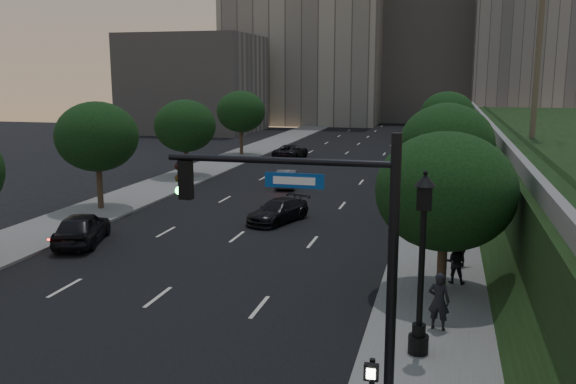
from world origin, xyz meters
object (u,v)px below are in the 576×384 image
(sedan_far_left, at_px, (291,152))
(sedan_near_right, at_px, (278,211))
(sedan_mid_left, at_px, (287,178))
(sedan_far_right, at_px, (398,171))
(traffic_signal_mast, at_px, (345,275))
(pedestrian_a, at_px, (439,301))
(pedestrian_b, at_px, (455,262))
(street_lamp, at_px, (421,273))
(sedan_near_left, at_px, (82,228))
(pedestrian_c, at_px, (461,248))

(sedan_far_left, relative_size, sedan_near_right, 1.17)
(sedan_mid_left, relative_size, sedan_near_right, 0.91)
(sedan_near_right, bearing_deg, sedan_far_right, 90.40)
(traffic_signal_mast, bearing_deg, sedan_far_left, 105.78)
(pedestrian_a, bearing_deg, traffic_signal_mast, 81.51)
(pedestrian_b, bearing_deg, traffic_signal_mast, 78.79)
(traffic_signal_mast, distance_m, street_lamp, 4.30)
(street_lamp, xyz_separation_m, sedan_near_left, (-16.71, 8.50, -1.82))
(sedan_near_left, distance_m, pedestrian_c, 18.09)
(sedan_far_left, distance_m, pedestrian_a, 42.29)
(sedan_mid_left, bearing_deg, sedan_far_left, -85.20)
(traffic_signal_mast, distance_m, sedan_mid_left, 31.50)
(sedan_mid_left, relative_size, pedestrian_b, 2.39)
(sedan_near_left, bearing_deg, sedan_far_left, -110.94)
(sedan_far_left, height_order, pedestrian_b, pedestrian_b)
(sedan_near_left, relative_size, pedestrian_b, 2.79)
(sedan_mid_left, height_order, pedestrian_a, pedestrian_a)
(sedan_far_right, bearing_deg, pedestrian_c, -62.23)
(traffic_signal_mast, relative_size, street_lamp, 1.25)
(sedan_near_right, xyz_separation_m, sedan_far_right, (5.50, 15.90, 0.13))
(sedan_near_right, height_order, pedestrian_a, pedestrian_a)
(street_lamp, xyz_separation_m, pedestrian_b, (1.10, 6.69, -1.63))
(sedan_near_left, relative_size, sedan_mid_left, 1.17)
(street_lamp, height_order, sedan_near_left, street_lamp)
(sedan_mid_left, height_order, pedestrian_c, pedestrian_c)
(sedan_near_left, bearing_deg, pedestrian_c, 164.58)
(sedan_far_left, bearing_deg, traffic_signal_mast, 110.25)
(traffic_signal_mast, distance_m, sedan_far_right, 35.21)
(sedan_near_left, bearing_deg, sedan_mid_left, -125.50)
(sedan_far_left, bearing_deg, sedan_mid_left, 107.79)
(sedan_mid_left, bearing_deg, sedan_near_right, 93.37)
(sedan_far_right, height_order, pedestrian_b, pedestrian_b)
(sedan_near_right, distance_m, sedan_far_right, 16.82)
(sedan_mid_left, relative_size, sedan_far_left, 0.78)
(street_lamp, height_order, pedestrian_a, street_lamp)
(sedan_near_left, bearing_deg, sedan_near_right, -157.11)
(sedan_mid_left, distance_m, pedestrian_c, 21.04)
(sedan_far_left, bearing_deg, pedestrian_a, 115.20)
(sedan_mid_left, bearing_deg, pedestrian_c, 116.85)
(sedan_near_right, bearing_deg, sedan_mid_left, 121.38)
(sedan_mid_left, relative_size, pedestrian_a, 2.15)
(traffic_signal_mast, relative_size, sedan_far_left, 1.33)
(sedan_mid_left, height_order, sedan_far_right, sedan_far_right)
(traffic_signal_mast, xyz_separation_m, street_lamp, (1.63, 3.84, -1.04))
(pedestrian_c, bearing_deg, sedan_near_right, -56.78)
(traffic_signal_mast, xyz_separation_m, sedan_near_right, (-6.90, 19.17, -3.02))
(pedestrian_c, bearing_deg, sedan_near_left, -22.57)
(pedestrian_b, xyz_separation_m, pedestrian_c, (0.27, 2.30, -0.05))
(sedan_near_left, relative_size, pedestrian_c, 2.98)
(sedan_near_left, xyz_separation_m, pedestrian_b, (17.81, -1.80, 0.19))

